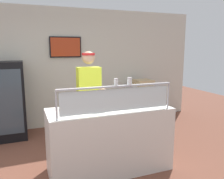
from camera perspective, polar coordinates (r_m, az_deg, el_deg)
ground_plane at (r=4.24m, az=-3.78°, el=-15.03°), size 12.00×12.00×0.00m
shop_rear_unit at (r=5.48m, az=-9.30°, el=5.38°), size 6.18×0.13×2.70m
serving_counter at (r=3.49m, az=-0.60°, el=-12.25°), size 1.78×0.71×0.95m
sneeze_guard at (r=3.01m, az=1.35°, el=-1.51°), size 1.60×0.06×0.38m
pizza_tray at (r=3.29m, az=-4.36°, el=-4.64°), size 0.45×0.45×0.04m
pizza_server at (r=3.27m, az=-4.12°, el=-4.34°), size 0.13×0.29×0.01m
parmesan_shaker at (r=2.98m, az=0.99°, el=1.74°), size 0.06×0.06×0.09m
pepper_flake_shaker at (r=3.05m, az=4.35°, el=1.96°), size 0.06×0.06×0.10m
worker_figure at (r=3.87m, az=-5.61°, el=-1.79°), size 0.41×0.50×1.76m
drink_fridge at (r=5.02m, az=-24.60°, el=-2.57°), size 0.69×0.62×1.55m
prep_shelf at (r=5.72m, az=7.58°, el=-3.50°), size 0.70×0.55×0.92m
pizza_box_stack at (r=5.62m, az=7.70°, el=1.72°), size 0.44×0.43×0.13m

